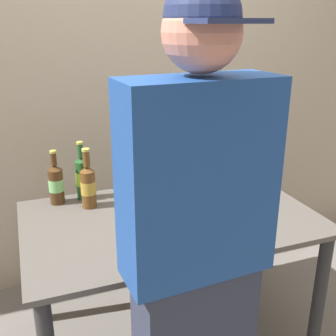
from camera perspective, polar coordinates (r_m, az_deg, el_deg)
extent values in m
plane|color=slate|center=(2.39, 0.28, -22.51)|extent=(8.00, 8.00, 0.00)
cube|color=#56514C|center=(1.99, 0.32, -7.11)|extent=(1.39, 0.87, 0.03)
cylinder|color=#2D2D30|center=(2.20, 20.51, -16.66)|extent=(0.06, 0.06, 0.70)
cylinder|color=#2D2D30|center=(2.39, -17.93, -13.16)|extent=(0.06, 0.06, 0.70)
cylinder|color=#2D2D30|center=(2.70, 10.22, -8.34)|extent=(0.06, 0.06, 0.70)
cube|color=#B7BABC|center=(2.07, 4.93, -5.41)|extent=(0.37, 0.31, 0.01)
cube|color=#232326|center=(2.05, 5.08, -5.44)|extent=(0.30, 0.20, 0.00)
cube|color=#B7BABC|center=(2.18, 3.95, -0.85)|extent=(0.34, 0.16, 0.22)
cube|color=black|center=(2.17, 3.98, -0.88)|extent=(0.32, 0.14, 0.20)
cylinder|color=brown|center=(2.08, -11.14, -2.95)|extent=(0.07, 0.07, 0.19)
cone|color=brown|center=(2.04, -11.34, -0.12)|extent=(0.07, 0.07, 0.03)
cylinder|color=brown|center=(2.02, -11.44, 1.28)|extent=(0.03, 0.03, 0.08)
cylinder|color=#BFB74C|center=(2.01, -11.53, 2.52)|extent=(0.04, 0.04, 0.01)
cylinder|color=#B78E33|center=(2.07, -11.16, -2.71)|extent=(0.08, 0.08, 0.07)
cylinder|color=#472B14|center=(2.16, -15.45, -2.54)|extent=(0.07, 0.07, 0.18)
cone|color=#472B14|center=(2.12, -15.70, 0.08)|extent=(0.07, 0.07, 0.03)
cylinder|color=#472B14|center=(2.11, -15.81, 1.23)|extent=(0.03, 0.03, 0.06)
cylinder|color=#BFB74C|center=(2.10, -15.91, 2.22)|extent=(0.03, 0.03, 0.01)
cylinder|color=#79C16F|center=(2.16, -15.47, -2.31)|extent=(0.08, 0.08, 0.06)
cylinder|color=#1E5123|center=(2.18, -11.96, -1.69)|extent=(0.07, 0.07, 0.21)
cone|color=#1E5123|center=(2.14, -12.18, 1.19)|extent=(0.07, 0.07, 0.02)
cylinder|color=#1E5123|center=(2.12, -12.27, 2.40)|extent=(0.03, 0.03, 0.07)
cylinder|color=#BFB74C|center=(2.11, -12.35, 3.48)|extent=(0.03, 0.03, 0.01)
cylinder|color=#95D034|center=(2.17, -11.98, -1.44)|extent=(0.07, 0.07, 0.07)
cube|color=#1E4793|center=(1.18, 4.24, -1.81)|extent=(0.47, 0.21, 0.60)
sphere|color=tan|center=(1.10, 4.81, 18.53)|extent=(0.21, 0.21, 0.21)
sphere|color=navy|center=(1.10, 4.87, 20.48)|extent=(0.20, 0.20, 0.20)
cube|color=navy|center=(0.99, 8.43, 19.81)|extent=(0.18, 0.13, 0.01)
cube|color=tan|center=(2.56, -6.27, 12.70)|extent=(6.00, 0.10, 2.60)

